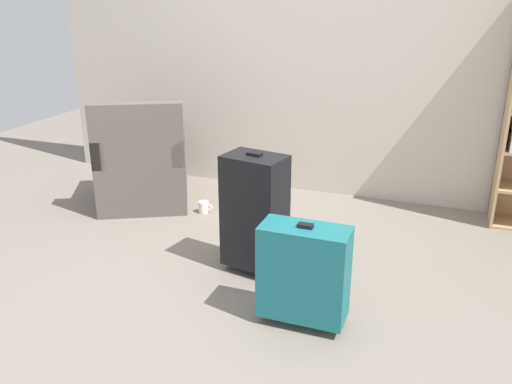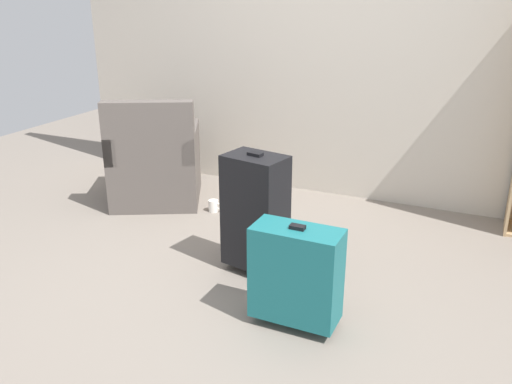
# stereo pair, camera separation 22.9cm
# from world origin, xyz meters

# --- Properties ---
(ground_plane) EXTENTS (8.40, 8.40, 0.00)m
(ground_plane) POSITION_xyz_m (0.00, 0.00, 0.00)
(ground_plane) COLOR slate
(back_wall) EXTENTS (4.80, 0.10, 2.60)m
(back_wall) POSITION_xyz_m (0.00, 1.91, 1.30)
(back_wall) COLOR beige
(back_wall) RESTS_ON ground
(armchair) EXTENTS (0.94, 0.94, 0.90)m
(armchair) POSITION_xyz_m (-1.23, 1.08, 0.32)
(armchair) COLOR #59514C
(armchair) RESTS_ON ground
(mug) EXTENTS (0.12, 0.08, 0.10)m
(mug) POSITION_xyz_m (-0.68, 1.06, 0.05)
(mug) COLOR white
(mug) RESTS_ON ground
(suitcase_teal) EXTENTS (0.46, 0.22, 0.58)m
(suitcase_teal) POSITION_xyz_m (0.47, -0.15, 0.30)
(suitcase_teal) COLOR #19666B
(suitcase_teal) RESTS_ON ground
(suitcase_black) EXTENTS (0.41, 0.32, 0.78)m
(suitcase_black) POSITION_xyz_m (0.03, 0.32, 0.41)
(suitcase_black) COLOR black
(suitcase_black) RESTS_ON ground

